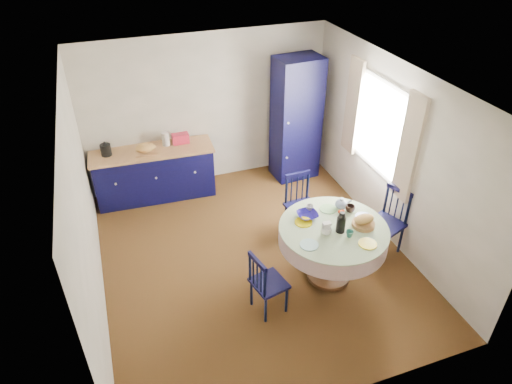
% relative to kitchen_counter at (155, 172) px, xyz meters
% --- Properties ---
extents(floor, '(4.50, 4.50, 0.00)m').
position_rel_kitchen_counter_xyz_m(floor, '(1.00, -1.96, -0.44)').
color(floor, black).
rests_on(floor, ground).
extents(ceiling, '(4.50, 4.50, 0.00)m').
position_rel_kitchen_counter_xyz_m(ceiling, '(1.00, -1.96, 2.06)').
color(ceiling, white).
rests_on(ceiling, wall_back).
extents(wall_back, '(4.00, 0.02, 2.50)m').
position_rel_kitchen_counter_xyz_m(wall_back, '(1.00, 0.29, 0.81)').
color(wall_back, silver).
rests_on(wall_back, floor).
extents(wall_left, '(0.02, 4.50, 2.50)m').
position_rel_kitchen_counter_xyz_m(wall_left, '(-1.00, -1.96, 0.81)').
color(wall_left, silver).
rests_on(wall_left, floor).
extents(wall_right, '(0.02, 4.50, 2.50)m').
position_rel_kitchen_counter_xyz_m(wall_right, '(3.00, -1.96, 0.81)').
color(wall_right, silver).
rests_on(wall_right, floor).
extents(window, '(0.10, 1.74, 1.45)m').
position_rel_kitchen_counter_xyz_m(window, '(2.95, -1.66, 1.08)').
color(window, white).
rests_on(window, wall_right).
extents(kitchen_counter, '(1.94, 0.70, 1.09)m').
position_rel_kitchen_counter_xyz_m(kitchen_counter, '(0.00, 0.00, 0.00)').
color(kitchen_counter, black).
rests_on(kitchen_counter, floor).
extents(pantry_cabinet, '(0.77, 0.58, 2.09)m').
position_rel_kitchen_counter_xyz_m(pantry_cabinet, '(2.40, -0.11, 0.60)').
color(pantry_cabinet, black).
rests_on(pantry_cabinet, floor).
extents(dining_table, '(1.34, 1.34, 1.09)m').
position_rel_kitchen_counter_xyz_m(dining_table, '(1.81, -2.65, 0.25)').
color(dining_table, '#4F2C16').
rests_on(dining_table, floor).
extents(chair_left, '(0.44, 0.46, 0.86)m').
position_rel_kitchen_counter_xyz_m(chair_left, '(0.83, -2.90, -0.01)').
color(chair_left, black).
rests_on(chair_left, floor).
extents(chair_far, '(0.44, 0.42, 0.94)m').
position_rel_kitchen_counter_xyz_m(chair_far, '(1.83, -1.65, 0.03)').
color(chair_far, black).
rests_on(chair_far, floor).
extents(chair_right, '(0.54, 0.55, 0.97)m').
position_rel_kitchen_counter_xyz_m(chair_right, '(2.78, -2.42, 0.05)').
color(chair_right, black).
rests_on(chair_right, floor).
extents(mug_a, '(0.12, 0.12, 0.10)m').
position_rel_kitchen_counter_xyz_m(mug_a, '(1.66, -2.73, 0.42)').
color(mug_a, silver).
rests_on(mug_a, dining_table).
extents(mug_b, '(0.09, 0.09, 0.08)m').
position_rel_kitchen_counter_xyz_m(mug_b, '(1.89, -2.86, 0.41)').
color(mug_b, '#2F6F62').
rests_on(mug_b, dining_table).
extents(mug_c, '(0.12, 0.12, 0.09)m').
position_rel_kitchen_counter_xyz_m(mug_c, '(2.15, -2.43, 0.42)').
color(mug_c, black).
rests_on(mug_c, dining_table).
extents(mug_d, '(0.10, 0.10, 0.09)m').
position_rel_kitchen_counter_xyz_m(mug_d, '(1.67, -2.24, 0.42)').
color(mug_d, silver).
rests_on(mug_d, dining_table).
extents(cobalt_bowl, '(0.26, 0.26, 0.06)m').
position_rel_kitchen_counter_xyz_m(cobalt_bowl, '(1.59, -2.35, 0.40)').
color(cobalt_bowl, navy).
rests_on(cobalt_bowl, dining_table).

